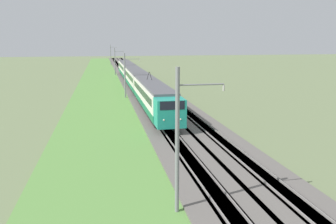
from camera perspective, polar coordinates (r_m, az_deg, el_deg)
The scene contains 10 objects.
ballast_main at distance 59.77m, azimuth -5.35°, elevation 3.63°, with size 240.00×4.40×0.30m.
ballast_adjacent at distance 60.33m, azimuth -1.53°, elevation 3.76°, with size 240.00×4.40×0.30m.
track_main at distance 59.77m, azimuth -5.35°, elevation 3.64°, with size 240.00×1.57×0.45m.
track_adjacent at distance 60.32m, azimuth -1.53°, elevation 3.77°, with size 240.00×1.57×0.45m.
grass_verge at distance 59.45m, azimuth -11.40°, elevation 3.31°, with size 240.00×9.89×0.12m.
passenger_train at distance 62.23m, azimuth -5.67°, elevation 6.01°, with size 64.91×2.92×5.03m.
catenary_mast_near at distance 16.77m, azimuth 1.84°, elevation -5.07°, with size 0.22×2.56×7.81m.
catenary_mast_mid at distance 52.93m, azimuth -7.44°, elevation 6.37°, with size 0.22×2.56×7.18m.
catenary_mast_far at distance 89.71m, azimuth -9.19°, elevation 8.71°, with size 0.22×2.56×7.28m.
catenary_mast_distant at distance 126.58m, azimuth -9.93°, elevation 9.78°, with size 0.22×2.56×7.76m.
Camera 1 is at (-8.77, 6.26, 9.03)m, focal length 35.00 mm.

